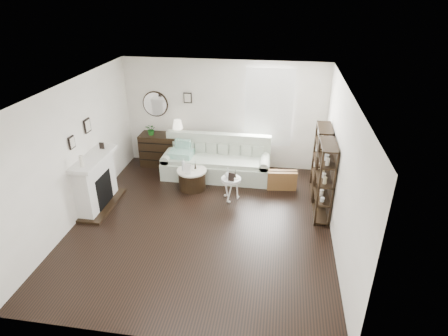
% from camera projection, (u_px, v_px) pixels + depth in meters
% --- Properties ---
extents(room, '(5.50, 5.50, 5.50)m').
position_uv_depth(room, '(253.00, 107.00, 9.04)').
color(room, black).
rests_on(room, ground).
extents(fireplace, '(0.50, 1.40, 1.84)m').
position_uv_depth(fireplace, '(96.00, 183.00, 7.81)').
color(fireplace, white).
rests_on(fireplace, ground).
extents(shelf_unit_far, '(0.30, 0.80, 1.60)m').
position_uv_depth(shelf_unit_far, '(321.00, 161.00, 8.15)').
color(shelf_unit_far, black).
rests_on(shelf_unit_far, ground).
extents(shelf_unit_near, '(0.30, 0.80, 1.60)m').
position_uv_depth(shelf_unit_near, '(324.00, 181.00, 7.36)').
color(shelf_unit_near, black).
rests_on(shelf_unit_near, ground).
extents(sofa, '(2.58, 0.89, 1.00)m').
position_uv_depth(sofa, '(217.00, 163.00, 9.16)').
color(sofa, '#9FA896').
rests_on(sofa, ground).
extents(quilt, '(0.58, 0.49, 0.14)m').
position_uv_depth(quilt, '(181.00, 153.00, 9.05)').
color(quilt, '#268D64').
rests_on(quilt, sofa).
extents(suitcase, '(0.69, 0.29, 0.45)m').
position_uv_depth(suitcase, '(282.00, 180.00, 8.61)').
color(suitcase, brown).
rests_on(suitcase, ground).
extents(dresser, '(1.25, 0.54, 0.84)m').
position_uv_depth(dresser, '(165.00, 150.00, 9.67)').
color(dresser, black).
rests_on(dresser, ground).
extents(table_lamp, '(0.31, 0.31, 0.41)m').
position_uv_depth(table_lamp, '(178.00, 128.00, 9.34)').
color(table_lamp, '#ECE0C7').
rests_on(table_lamp, dresser).
extents(potted_plant, '(0.32, 0.29, 0.29)m').
position_uv_depth(potted_plant, '(151.00, 129.00, 9.41)').
color(potted_plant, '#1A5B1A').
rests_on(potted_plant, dresser).
extents(drum_table, '(0.68, 0.68, 0.47)m').
position_uv_depth(drum_table, '(192.00, 179.00, 8.62)').
color(drum_table, black).
rests_on(drum_table, ground).
extents(pedestal_table, '(0.43, 0.43, 0.52)m').
position_uv_depth(pedestal_table, '(231.00, 180.00, 8.07)').
color(pedestal_table, white).
rests_on(pedestal_table, ground).
extents(eiffel_drum, '(0.13, 0.13, 0.19)m').
position_uv_depth(eiffel_drum, '(195.00, 166.00, 8.51)').
color(eiffel_drum, black).
rests_on(eiffel_drum, drum_table).
extents(bottle_drum, '(0.07, 0.07, 0.30)m').
position_uv_depth(bottle_drum, '(183.00, 165.00, 8.41)').
color(bottle_drum, silver).
rests_on(bottle_drum, drum_table).
extents(card_frame_drum, '(0.18, 0.10, 0.22)m').
position_uv_depth(card_frame_drum, '(188.00, 169.00, 8.33)').
color(card_frame_drum, white).
rests_on(card_frame_drum, drum_table).
extents(eiffel_ped, '(0.11, 0.11, 0.17)m').
position_uv_depth(eiffel_ped, '(235.00, 174.00, 8.02)').
color(eiffel_ped, black).
rests_on(eiffel_ped, pedestal_table).
extents(flask_ped, '(0.13, 0.13, 0.23)m').
position_uv_depth(flask_ped, '(228.00, 173.00, 8.02)').
color(flask_ped, silver).
rests_on(flask_ped, pedestal_table).
extents(card_frame_ped, '(0.14, 0.08, 0.18)m').
position_uv_depth(card_frame_ped, '(231.00, 177.00, 7.91)').
color(card_frame_ped, black).
rests_on(card_frame_ped, pedestal_table).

